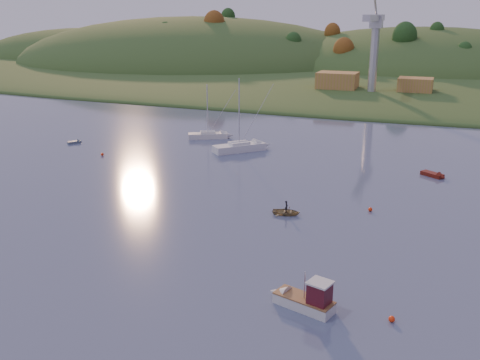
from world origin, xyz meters
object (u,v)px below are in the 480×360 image
(sailboat_near, at_px, (239,147))
(sailboat_far, at_px, (208,135))
(canoe, at_px, (286,212))
(fishing_boat, at_px, (300,297))
(grey_dinghy, at_px, (77,142))
(red_tender, at_px, (437,176))

(sailboat_near, relative_size, sailboat_far, 1.22)
(sailboat_far, height_order, canoe, sailboat_far)
(fishing_boat, xyz_separation_m, sailboat_far, (-32.56, 53.54, -0.14))
(sailboat_far, xyz_separation_m, grey_dinghy, (-21.07, -12.22, -0.48))
(canoe, bearing_deg, sailboat_near, 22.40)
(sailboat_far, height_order, red_tender, sailboat_far)
(sailboat_near, height_order, canoe, sailboat_near)
(fishing_boat, bearing_deg, sailboat_far, -42.11)
(fishing_boat, relative_size, grey_dinghy, 2.22)
(fishing_boat, height_order, canoe, fishing_boat)
(sailboat_near, height_order, grey_dinghy, sailboat_near)
(grey_dinghy, bearing_deg, sailboat_far, -24.21)
(fishing_boat, xyz_separation_m, grey_dinghy, (-53.63, 41.32, -0.62))
(red_tender, bearing_deg, grey_dinghy, -144.62)
(canoe, bearing_deg, sailboat_far, 27.92)
(fishing_boat, height_order, red_tender, fishing_boat)
(sailboat_near, xyz_separation_m, red_tender, (32.51, -4.12, -0.52))
(canoe, height_order, grey_dinghy, grey_dinghy)
(sailboat_far, height_order, grey_dinghy, sailboat_far)
(canoe, distance_m, grey_dinghy, 51.45)
(grey_dinghy, bearing_deg, fishing_boat, -91.95)
(fishing_boat, distance_m, sailboat_far, 62.67)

